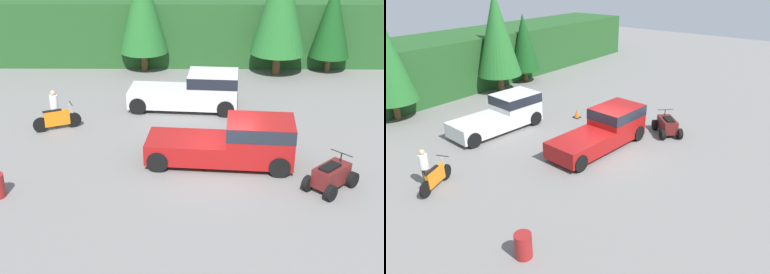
# 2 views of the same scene
# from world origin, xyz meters

# --- Properties ---
(ground_plane) EXTENTS (80.00, 80.00, 0.00)m
(ground_plane) POSITION_xyz_m (0.00, 0.00, 0.00)
(ground_plane) COLOR slate
(hillside_backdrop) EXTENTS (44.00, 6.00, 3.93)m
(hillside_backdrop) POSITION_xyz_m (0.00, 16.00, 1.96)
(hillside_backdrop) COLOR #235123
(hillside_backdrop) RESTS_ON ground_plane
(tree_mid_left) EXTENTS (3.22, 3.22, 7.33)m
(tree_mid_left) POSITION_xyz_m (3.66, 12.01, 4.31)
(tree_mid_left) COLOR brown
(tree_mid_left) RESTS_ON ground_plane
(tree_mid_right) EXTENTS (2.39, 2.39, 5.43)m
(tree_mid_right) POSITION_xyz_m (6.82, 12.54, 3.19)
(tree_mid_right) COLOR brown
(tree_mid_right) RESTS_ON ground_plane
(pickup_truck_red) EXTENTS (5.93, 2.57, 1.92)m
(pickup_truck_red) POSITION_xyz_m (0.50, 0.39, 1.01)
(pickup_truck_red) COLOR maroon
(pickup_truck_red) RESTS_ON ground_plane
(pickup_truck_second) EXTENTS (5.51, 2.51, 1.92)m
(pickup_truck_second) POSITION_xyz_m (-1.12, 6.35, 1.00)
(pickup_truck_second) COLOR silver
(pickup_truck_second) RESTS_ON ground_plane
(dirt_bike) EXTENTS (2.04, 1.05, 1.19)m
(dirt_bike) POSITION_xyz_m (-7.42, 3.73, 0.49)
(dirt_bike) COLOR black
(dirt_bike) RESTS_ON ground_plane
(quad_atv) EXTENTS (2.26, 2.24, 1.28)m
(quad_atv) POSITION_xyz_m (3.83, -1.55, 0.50)
(quad_atv) COLOR black
(quad_atv) RESTS_ON ground_plane
(rider_person) EXTENTS (0.40, 0.40, 1.75)m
(rider_person) POSITION_xyz_m (-7.60, 4.14, 0.95)
(rider_person) COLOR brown
(rider_person) RESTS_ON ground_plane
(traffic_cone) EXTENTS (0.42, 0.42, 0.55)m
(traffic_cone) POSITION_xyz_m (2.78, 4.05, 0.25)
(traffic_cone) COLOR black
(traffic_cone) RESTS_ON ground_plane
(steel_barrel) EXTENTS (0.58, 0.58, 0.88)m
(steel_barrel) POSITION_xyz_m (-8.17, -2.22, 0.44)
(steel_barrel) COLOR maroon
(steel_barrel) RESTS_ON ground_plane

